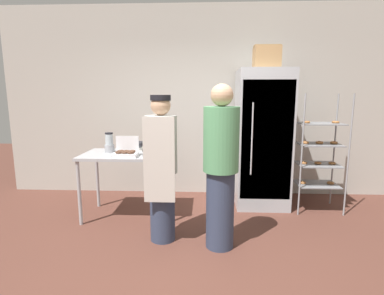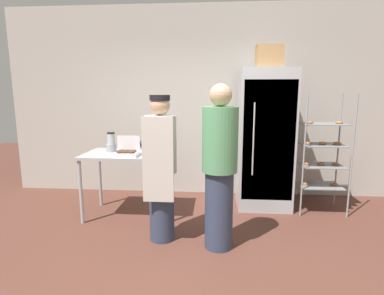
% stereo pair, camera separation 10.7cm
% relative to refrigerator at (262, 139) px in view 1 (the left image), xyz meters
% --- Properties ---
extents(ground_plane, '(14.00, 14.00, 0.00)m').
position_rel_refrigerator_xyz_m(ground_plane, '(-0.92, -1.67, -0.99)').
color(ground_plane, brown).
extents(back_wall, '(6.40, 0.12, 3.02)m').
position_rel_refrigerator_xyz_m(back_wall, '(-0.92, 0.55, 0.52)').
color(back_wall, '#B7B2A8').
rests_on(back_wall, ground_plane).
extents(refrigerator, '(0.75, 0.78, 1.98)m').
position_rel_refrigerator_xyz_m(refrigerator, '(0.00, 0.00, 0.00)').
color(refrigerator, '#ADAFB5').
rests_on(refrigerator, ground_plane).
extents(baking_rack, '(0.64, 0.48, 1.65)m').
position_rel_refrigerator_xyz_m(baking_rack, '(0.76, -0.18, -0.18)').
color(baking_rack, '#93969B').
rests_on(baking_rack, ground_plane).
extents(prep_counter, '(1.09, 0.72, 0.87)m').
position_rel_refrigerator_xyz_m(prep_counter, '(-1.89, -0.55, -0.23)').
color(prep_counter, '#ADAFB5').
rests_on(prep_counter, ground_plane).
extents(donut_box, '(0.30, 0.21, 0.25)m').
position_rel_refrigerator_xyz_m(donut_box, '(-1.82, -0.76, -0.08)').
color(donut_box, white).
rests_on(donut_box, prep_counter).
extents(blender_pitcher, '(0.13, 0.13, 0.26)m').
position_rel_refrigerator_xyz_m(blender_pitcher, '(-2.12, -0.46, -0.01)').
color(blender_pitcher, '#99999E').
rests_on(blender_pitcher, prep_counter).
extents(binder_stack, '(0.29, 0.24, 0.12)m').
position_rel_refrigerator_xyz_m(binder_stack, '(-1.84, -0.32, -0.07)').
color(binder_stack, silver).
rests_on(binder_stack, prep_counter).
extents(cardboard_storage_box, '(0.35, 0.30, 0.31)m').
position_rel_refrigerator_xyz_m(cardboard_storage_box, '(-0.00, -0.10, 1.14)').
color(cardboard_storage_box, '#A87F51').
rests_on(cardboard_storage_box, refrigerator).
extents(person_baker, '(0.34, 0.36, 1.63)m').
position_rel_refrigerator_xyz_m(person_baker, '(-1.30, -1.21, -0.15)').
color(person_baker, '#333D56').
rests_on(person_baker, ground_plane).
extents(person_customer, '(0.37, 0.37, 1.74)m').
position_rel_refrigerator_xyz_m(person_customer, '(-0.67, -1.34, -0.10)').
color(person_customer, '#333D56').
rests_on(person_customer, ground_plane).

